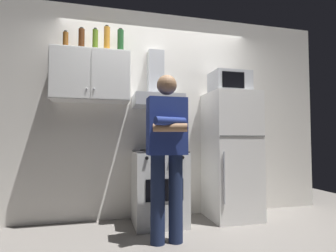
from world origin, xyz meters
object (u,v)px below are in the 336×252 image
Objects in this scene: upper_cabinet at (91,76)px; microwave at (230,83)px; refrigerator at (231,155)px; person_standing at (167,150)px; bottle_wine_green at (121,42)px; cooking_pot at (172,145)px; bottle_olive_oil at (95,40)px; bottle_liquor_amber at (107,39)px; bottle_beer_brown at (66,41)px; range_hood at (157,92)px; bottle_rum_dark at (82,40)px; stove_oven at (159,187)px.

microwave is (1.75, -0.11, -0.01)m from upper_cabinet.
refrigerator is 1.17m from person_standing.
bottle_wine_green reaches higher than person_standing.
refrigerator is at bearing 31.23° from person_standing.
cooking_pot is at bearing -14.73° from upper_cabinet.
bottle_wine_green reaches higher than bottle_olive_oil.
bottle_wine_green is at bearing 13.18° from bottle_olive_oil.
bottle_liquor_amber is 0.14m from bottle_olive_oil.
person_standing is at bearing -36.44° from bottle_beer_brown.
bottle_wine_green is (-0.41, 0.77, 1.31)m from person_standing.
bottle_beer_brown is 0.87× the size of bottle_olive_oil.
bottle_beer_brown is at bearing 177.74° from range_hood.
stove_oven is at bearing -10.09° from bottle_rum_dark.
stove_oven is at bearing -8.90° from upper_cabinet.
microwave reaches higher than refrigerator.
bottle_rum_dark reaches higher than microwave.
upper_cabinet is at bearing 176.52° from microwave.
bottle_wine_green is at bearing 175.40° from range_hood.
bottle_rum_dark is at bearing 175.58° from microwave.
upper_cabinet is 0.46m from bottle_rum_dark.
cooking_pot is (0.18, 0.49, 0.03)m from person_standing.
bottle_olive_oil is (-0.14, -0.01, -0.03)m from bottle_liquor_amber.
bottle_wine_green reaches higher than stove_oven.
upper_cabinet is at bearing -8.47° from bottle_beer_brown.
bottle_wine_green is (0.17, 0.06, 0.00)m from bottle_liquor_amber.
bottle_liquor_amber is (-0.57, 0.71, 1.31)m from person_standing.
person_standing is at bearing -93.91° from range_hood.
bottle_olive_oil is at bearing -38.73° from upper_cabinet.
stove_oven is 1.17m from range_hood.
bottle_wine_green is at bearing -0.03° from bottle_rum_dark.
person_standing is 1.59m from bottle_liquor_amber.
upper_cabinet is 0.57m from bottle_wine_green.
upper_cabinet is 1.20× the size of range_hood.
bottle_liquor_amber is at bearing -6.33° from upper_cabinet.
bottle_olive_oil is (-0.76, -0.03, 0.58)m from range_hood.
bottle_olive_oil is at bearing 173.05° from stove_oven.
cooking_pot is 1.07× the size of bottle_rum_dark.
bottle_beer_brown is at bearing 175.28° from refrigerator.
range_hood reaches higher than microwave.
upper_cabinet is 1.03× the size of stove_oven.
range_hood is at bearing 172.45° from refrigerator.
upper_cabinet is 2.71× the size of bottle_wine_green.
stove_oven is 1.02m from refrigerator.
range_hood is at bearing 86.09° from person_standing.
microwave is 1.16m from cooking_pot.
bottle_beer_brown is at bearing 167.21° from bottle_olive_oil.
person_standing is at bearing -51.12° from bottle_liquor_amber.
range_hood is (0.00, 0.13, 1.16)m from stove_oven.
upper_cabinet is at bearing 171.10° from stove_oven.
cooking_pot is 1.15× the size of bottle_olive_oil.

